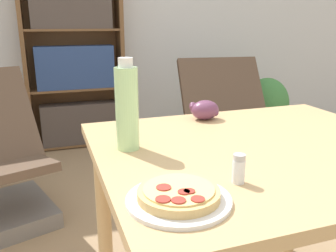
{
  "coord_description": "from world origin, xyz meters",
  "views": [
    {
      "loc": [
        -0.51,
        -0.94,
        1.16
      ],
      "look_at": [
        -0.15,
        0.11,
        0.84
      ],
      "focal_mm": 38.0,
      "sensor_mm": 36.0,
      "label": 1
    }
  ],
  "objects_px": {
    "bookshelf": "(75,65)",
    "potted_plant_floor": "(265,109)",
    "salt_shaker": "(239,169)",
    "lounge_chair_far": "(229,138)",
    "grape_bunch": "(205,110)",
    "pizza_on_plate": "(179,196)",
    "drink_bottle": "(127,107)"
  },
  "relations": [
    {
      "from": "pizza_on_plate",
      "to": "potted_plant_floor",
      "type": "distance_m",
      "value": 2.82
    },
    {
      "from": "bookshelf",
      "to": "potted_plant_floor",
      "type": "distance_m",
      "value": 1.85
    },
    {
      "from": "grape_bunch",
      "to": "potted_plant_floor",
      "type": "relative_size",
      "value": 0.18
    },
    {
      "from": "lounge_chair_far",
      "to": "pizza_on_plate",
      "type": "bearing_deg",
      "value": -114.39
    },
    {
      "from": "grape_bunch",
      "to": "potted_plant_floor",
      "type": "bearing_deg",
      "value": 48.71
    },
    {
      "from": "grape_bunch",
      "to": "potted_plant_floor",
      "type": "xyz_separation_m",
      "value": [
        1.38,
        1.57,
        -0.47
      ]
    },
    {
      "from": "grape_bunch",
      "to": "salt_shaker",
      "type": "height_order",
      "value": "grape_bunch"
    },
    {
      "from": "grape_bunch",
      "to": "lounge_chair_far",
      "type": "bearing_deg",
      "value": 56.17
    },
    {
      "from": "drink_bottle",
      "to": "bookshelf",
      "type": "bearing_deg",
      "value": 89.1
    },
    {
      "from": "pizza_on_plate",
      "to": "drink_bottle",
      "type": "xyz_separation_m",
      "value": [
        -0.03,
        0.38,
        0.12
      ]
    },
    {
      "from": "pizza_on_plate",
      "to": "bookshelf",
      "type": "relative_size",
      "value": 0.14
    },
    {
      "from": "pizza_on_plate",
      "to": "salt_shaker",
      "type": "xyz_separation_m",
      "value": [
        0.17,
        0.04,
        0.02
      ]
    },
    {
      "from": "salt_shaker",
      "to": "lounge_chair_far",
      "type": "bearing_deg",
      "value": 61.68
    },
    {
      "from": "grape_bunch",
      "to": "salt_shaker",
      "type": "distance_m",
      "value": 0.6
    },
    {
      "from": "salt_shaker",
      "to": "lounge_chair_far",
      "type": "xyz_separation_m",
      "value": [
        0.87,
        1.62,
        -0.53
      ]
    },
    {
      "from": "grape_bunch",
      "to": "drink_bottle",
      "type": "distance_m",
      "value": 0.45
    },
    {
      "from": "drink_bottle",
      "to": "lounge_chair_far",
      "type": "relative_size",
      "value": 0.32
    },
    {
      "from": "salt_shaker",
      "to": "bookshelf",
      "type": "distance_m",
      "value": 2.7
    },
    {
      "from": "grape_bunch",
      "to": "pizza_on_plate",
      "type": "bearing_deg",
      "value": -119.21
    },
    {
      "from": "drink_bottle",
      "to": "potted_plant_floor",
      "type": "relative_size",
      "value": 0.44
    },
    {
      "from": "bookshelf",
      "to": "salt_shaker",
      "type": "bearing_deg",
      "value": -86.49
    },
    {
      "from": "drink_bottle",
      "to": "potted_plant_floor",
      "type": "distance_m",
      "value": 2.58
    },
    {
      "from": "pizza_on_plate",
      "to": "grape_bunch",
      "type": "distance_m",
      "value": 0.71
    },
    {
      "from": "potted_plant_floor",
      "to": "pizza_on_plate",
      "type": "bearing_deg",
      "value": -128.25
    },
    {
      "from": "grape_bunch",
      "to": "bookshelf",
      "type": "xyz_separation_m",
      "value": [
        -0.34,
        2.13,
        -0.04
      ]
    },
    {
      "from": "potted_plant_floor",
      "to": "bookshelf",
      "type": "bearing_deg",
      "value": 162.04
    },
    {
      "from": "pizza_on_plate",
      "to": "grape_bunch",
      "type": "bearing_deg",
      "value": 60.79
    },
    {
      "from": "bookshelf",
      "to": "grape_bunch",
      "type": "bearing_deg",
      "value": -81.04
    },
    {
      "from": "bookshelf",
      "to": "potted_plant_floor",
      "type": "bearing_deg",
      "value": -17.96
    },
    {
      "from": "salt_shaker",
      "to": "potted_plant_floor",
      "type": "xyz_separation_m",
      "value": [
        1.55,
        2.14,
        -0.47
      ]
    },
    {
      "from": "lounge_chair_far",
      "to": "bookshelf",
      "type": "xyz_separation_m",
      "value": [
        -1.04,
        1.08,
        0.49
      ]
    },
    {
      "from": "bookshelf",
      "to": "potted_plant_floor",
      "type": "height_order",
      "value": "bookshelf"
    }
  ]
}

